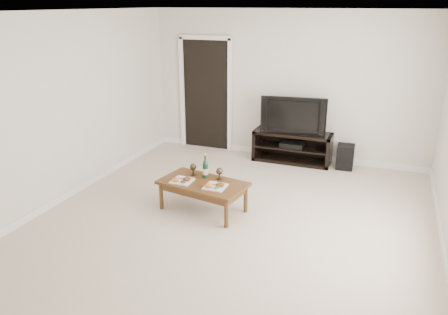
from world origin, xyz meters
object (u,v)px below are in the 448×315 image
television (294,114)px  coffee_table (203,196)px  media_console (292,147)px  subwoofer (345,157)px

television → coffee_table: size_ratio=0.96×
media_console → subwoofer: media_console is taller
television → subwoofer: size_ratio=2.66×
media_console → coffee_table: size_ratio=1.18×
coffee_table → subwoofer: bearing=55.5°
media_console → television: size_ratio=1.22×
media_console → coffee_table: media_console is taller
television → subwoofer: 1.13m
coffee_table → media_console: bearing=73.6°
media_console → television: (0.00, 0.00, 0.60)m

